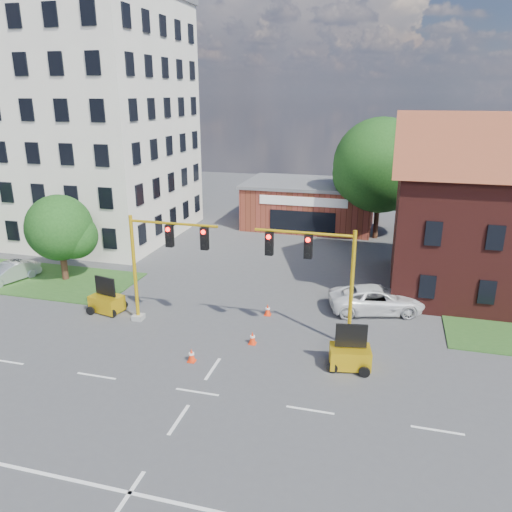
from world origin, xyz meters
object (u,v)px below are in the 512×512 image
Objects in this scene: trailer_west at (107,301)px; trailer_east at (350,355)px; pickup_white at (376,299)px; signal_mast_west at (161,258)px; signal_mast_east at (319,272)px.

trailer_east is at bearing 2.22° from trailer_west.
trailer_west is at bearing 89.82° from pickup_white.
signal_mast_west is at bearing 158.59° from trailer_east.
signal_mast_east is (8.71, 0.00, 0.00)m from signal_mast_west.
pickup_white is (2.85, 4.76, -3.14)m from signal_mast_east.
signal_mast_east reaches higher than trailer_west.
trailer_west is 16.09m from pickup_white.
signal_mast_west is 2.87× the size of trailer_east.
pickup_white is at bearing 22.39° from signal_mast_west.
signal_mast_east is at bearing 121.42° from trailer_east.
signal_mast_east is 1.11× the size of pickup_white.
trailer_east is at bearing -11.54° from signal_mast_west.
trailer_west is 14.81m from trailer_east.
signal_mast_east is at bearing 0.00° from signal_mast_west.
signal_mast_east is at bearing 10.34° from trailer_west.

